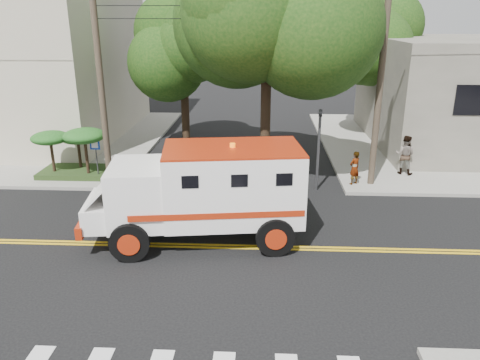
{
  "coord_description": "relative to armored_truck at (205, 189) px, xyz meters",
  "views": [
    {
      "loc": [
        1.38,
        -13.99,
        7.29
      ],
      "look_at": [
        0.58,
        2.21,
        1.6
      ],
      "focal_mm": 35.0,
      "sensor_mm": 36.0,
      "label": 1
    }
  ],
  "objects": [
    {
      "name": "tree_left",
      "position": [
        -2.17,
        11.27,
        3.86
      ],
      "size": [
        4.48,
        4.2,
        7.7
      ],
      "color": "black",
      "rests_on": "ground"
    },
    {
      "name": "traffic_signal",
      "position": [
        4.31,
        5.08,
        0.36
      ],
      "size": [
        0.15,
        0.18,
        3.6
      ],
      "color": "#3F3F42",
      "rests_on": "ground"
    },
    {
      "name": "sidewalk_nw",
      "position": [
        -12.99,
        12.98,
        -1.79
      ],
      "size": [
        17.0,
        17.0,
        0.15
      ],
      "primitive_type": "cube",
      "color": "gray",
      "rests_on": "ground"
    },
    {
      "name": "tree_main",
      "position": [
        2.45,
        5.69,
        5.33
      ],
      "size": [
        6.08,
        5.7,
        9.85
      ],
      "color": "black",
      "rests_on": "ground"
    },
    {
      "name": "palm_planter",
      "position": [
        -6.93,
        6.1,
        -0.22
      ],
      "size": [
        3.52,
        2.63,
        2.36
      ],
      "color": "#1E3314",
      "rests_on": "sidewalk_nw"
    },
    {
      "name": "tree_right",
      "position": [
        9.35,
        15.25,
        4.23
      ],
      "size": [
        4.8,
        4.5,
        8.2
      ],
      "color": "black",
      "rests_on": "ground"
    },
    {
      "name": "pedestrian_a",
      "position": [
        6.01,
        5.53,
        -0.96
      ],
      "size": [
        0.66,
        0.61,
        1.52
      ],
      "primitive_type": "imported",
      "rotation": [
        0.0,
        0.0,
        3.75
      ],
      "color": "gray",
      "rests_on": "sidewalk_ne"
    },
    {
      "name": "ground",
      "position": [
        0.51,
        -0.52,
        -1.87
      ],
      "size": [
        100.0,
        100.0,
        0.0
      ],
      "primitive_type": "plane",
      "color": "black",
      "rests_on": "ground"
    },
    {
      "name": "pedestrian_b",
      "position": [
        8.65,
        7.16,
        -0.78
      ],
      "size": [
        1.13,
        1.04,
        1.87
      ],
      "primitive_type": "imported",
      "rotation": [
        0.0,
        0.0,
        2.68
      ],
      "color": "gray",
      "rests_on": "sidewalk_ne"
    },
    {
      "name": "sidewalk_ne",
      "position": [
        14.01,
        12.98,
        -1.79
      ],
      "size": [
        17.0,
        17.0,
        0.15
      ],
      "primitive_type": "cube",
      "color": "gray",
      "rests_on": "ground"
    },
    {
      "name": "utility_pole_left",
      "position": [
        -5.09,
        5.48,
        2.63
      ],
      "size": [
        0.28,
        0.28,
        9.0
      ],
      "primitive_type": "cylinder",
      "color": "#382D23",
      "rests_on": "ground"
    },
    {
      "name": "armored_truck",
      "position": [
        0.0,
        0.0,
        0.0
      ],
      "size": [
        7.49,
        3.68,
        3.28
      ],
      "rotation": [
        0.0,
        0.0,
        0.13
      ],
      "color": "white",
      "rests_on": "ground"
    },
    {
      "name": "accessibility_sign",
      "position": [
        -5.69,
        5.65,
        -0.5
      ],
      "size": [
        0.45,
        0.1,
        2.02
      ],
      "color": "#3F3F42",
      "rests_on": "ground"
    },
    {
      "name": "utility_pole_right",
      "position": [
        6.81,
        5.68,
        2.63
      ],
      "size": [
        0.28,
        0.28,
        9.0
      ],
      "primitive_type": "cylinder",
      "color": "#382D23",
      "rests_on": "ground"
    }
  ]
}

